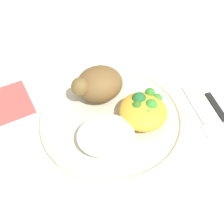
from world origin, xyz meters
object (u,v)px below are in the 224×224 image
Objects in this scene: rice_pile at (106,135)px; mac_cheese_with_broccoli at (144,110)px; fork at (199,114)px; plate at (112,118)px; roasted_chicken at (98,84)px; napkin at (10,102)px.

mac_cheese_with_broccoli reaches higher than rice_pile.
fork is at bearing 176.88° from mac_cheese_with_broccoli.
plate is at bearing -17.27° from mac_cheese_with_broccoli.
roasted_chicken is 0.20m from napkin.
plate is 0.07m from mac_cheese_with_broccoli.
rice_pile is at bearing 65.13° from plate.
fork is 0.40m from napkin.
plate is 2.74× the size of roasted_chicken.
plate is at bearing -114.87° from rice_pile.
fork is (-0.18, 0.02, -0.01)m from plate.
napkin is at bearing -18.55° from fork.
napkin is at bearing -41.84° from rice_pile.
plate is at bearing -7.79° from fork.
rice_pile is (0.02, 0.05, 0.03)m from plate.
fork is at bearing 157.16° from roasted_chicken.
rice_pile is at bearing 84.67° from roasted_chicken.
roasted_chicken reaches higher than mac_cheese_with_broccoli.
plate is 0.07m from roasted_chicken.
roasted_chicken is 0.97× the size of napkin.
plate reaches higher than napkin.
mac_cheese_with_broccoli is 0.28m from napkin.
fork is (-0.20, -0.03, -0.03)m from rice_pile.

